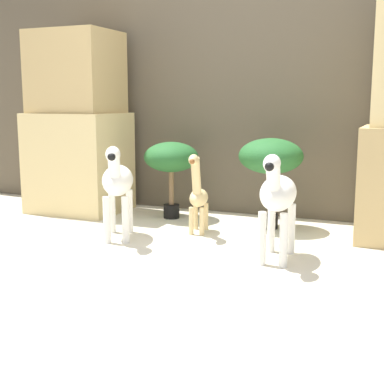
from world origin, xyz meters
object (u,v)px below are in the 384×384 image
at_px(zebra_left, 117,182).
at_px(potted_palm_back, 171,159).
at_px(zebra_right, 277,196).
at_px(potted_palm_front, 271,158).
at_px(giraffe_figurine, 198,194).

relative_size(zebra_left, potted_palm_back, 1.06).
bearing_deg(zebra_right, potted_palm_front, 107.22).
bearing_deg(zebra_left, potted_palm_front, 37.58).
xyz_separation_m(zebra_right, potted_palm_front, (-0.24, 0.78, 0.13)).
relative_size(potted_palm_front, potted_palm_back, 1.09).
bearing_deg(giraffe_figurine, zebra_right, -32.43).
bearing_deg(potted_palm_front, potted_palm_back, 176.69).
bearing_deg(potted_palm_back, potted_palm_front, -3.31).
xyz_separation_m(zebra_left, potted_palm_front, (0.89, 0.69, 0.13)).
height_order(zebra_left, potted_palm_front, potted_palm_front).
bearing_deg(potted_palm_front, zebra_right, -72.78).
xyz_separation_m(potted_palm_front, potted_palm_back, (-0.83, 0.05, -0.05)).
distance_m(zebra_right, zebra_left, 1.14).
relative_size(zebra_right, potted_palm_back, 1.06).
height_order(zebra_left, potted_palm_back, zebra_left).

